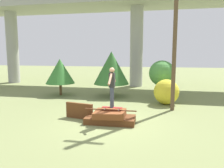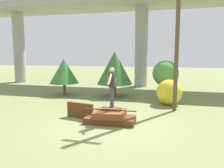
{
  "view_description": "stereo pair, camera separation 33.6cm",
  "coord_description": "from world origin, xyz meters",
  "px_view_note": "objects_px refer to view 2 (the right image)",
  "views": [
    {
      "loc": [
        1.84,
        -8.47,
        2.79
      ],
      "look_at": [
        0.07,
        0.0,
        1.6
      ],
      "focal_mm": 35.0,
      "sensor_mm": 36.0,
      "label": 1
    },
    {
      "loc": [
        2.16,
        -8.39,
        2.79
      ],
      "look_at": [
        0.07,
        0.0,
        1.6
      ],
      "focal_mm": 35.0,
      "sensor_mm": 36.0,
      "label": 2
    }
  ],
  "objects_px": {
    "skater": "(112,85)",
    "skateboard": "(112,108)",
    "tree_mid_back": "(115,68)",
    "bush_yellow_flowering": "(169,92)",
    "tree_behind_right": "(165,74)",
    "utility_pole": "(178,16)",
    "tree_behind_left": "(64,71)"
  },
  "relations": [
    {
      "from": "skateboard",
      "to": "skater",
      "type": "distance_m",
      "value": 0.95
    },
    {
      "from": "utility_pole",
      "to": "bush_yellow_flowering",
      "type": "height_order",
      "value": "utility_pole"
    },
    {
      "from": "skateboard",
      "to": "utility_pole",
      "type": "distance_m",
      "value": 5.37
    },
    {
      "from": "tree_mid_back",
      "to": "bush_yellow_flowering",
      "type": "bearing_deg",
      "value": -24.28
    },
    {
      "from": "skater",
      "to": "skateboard",
      "type": "bearing_deg",
      "value": 171.12
    },
    {
      "from": "tree_behind_left",
      "to": "tree_mid_back",
      "type": "height_order",
      "value": "tree_mid_back"
    },
    {
      "from": "skateboard",
      "to": "tree_mid_back",
      "type": "xyz_separation_m",
      "value": [
        -1.18,
        5.46,
        1.27
      ]
    },
    {
      "from": "tree_behind_left",
      "to": "tree_mid_back",
      "type": "xyz_separation_m",
      "value": [
        3.5,
        0.24,
        0.26
      ]
    },
    {
      "from": "tree_behind_left",
      "to": "tree_mid_back",
      "type": "distance_m",
      "value": 3.52
    },
    {
      "from": "utility_pole",
      "to": "tree_behind_right",
      "type": "relative_size",
      "value": 3.7
    },
    {
      "from": "skater",
      "to": "tree_mid_back",
      "type": "relative_size",
      "value": 0.54
    },
    {
      "from": "tree_mid_back",
      "to": "bush_yellow_flowering",
      "type": "distance_m",
      "value": 4.0
    },
    {
      "from": "tree_behind_right",
      "to": "bush_yellow_flowering",
      "type": "distance_m",
      "value": 2.03
    },
    {
      "from": "skater",
      "to": "utility_pole",
      "type": "relative_size",
      "value": 0.18
    },
    {
      "from": "tree_behind_right",
      "to": "tree_mid_back",
      "type": "bearing_deg",
      "value": -175.61
    },
    {
      "from": "skater",
      "to": "utility_pole",
      "type": "height_order",
      "value": "utility_pole"
    },
    {
      "from": "tree_behind_left",
      "to": "bush_yellow_flowering",
      "type": "bearing_deg",
      "value": -10.77
    },
    {
      "from": "utility_pole",
      "to": "tree_behind_left",
      "type": "height_order",
      "value": "utility_pole"
    },
    {
      "from": "tree_mid_back",
      "to": "skater",
      "type": "bearing_deg",
      "value": -77.77
    },
    {
      "from": "skater",
      "to": "tree_behind_right",
      "type": "relative_size",
      "value": 0.67
    },
    {
      "from": "skateboard",
      "to": "tree_behind_right",
      "type": "relative_size",
      "value": 0.35
    },
    {
      "from": "tree_behind_left",
      "to": "bush_yellow_flowering",
      "type": "height_order",
      "value": "tree_behind_left"
    },
    {
      "from": "skateboard",
      "to": "skater",
      "type": "xyz_separation_m",
      "value": [
        0.0,
        -0.0,
        0.95
      ]
    },
    {
      "from": "tree_mid_back",
      "to": "bush_yellow_flowering",
      "type": "height_order",
      "value": "tree_mid_back"
    },
    {
      "from": "skateboard",
      "to": "tree_mid_back",
      "type": "relative_size",
      "value": 0.28
    },
    {
      "from": "utility_pole",
      "to": "bush_yellow_flowering",
      "type": "bearing_deg",
      "value": 101.41
    },
    {
      "from": "utility_pole",
      "to": "tree_behind_left",
      "type": "xyz_separation_m",
      "value": [
        -7.23,
        2.61,
        -2.92
      ]
    },
    {
      "from": "tree_behind_left",
      "to": "tree_behind_right",
      "type": "distance_m",
      "value": 6.75
    },
    {
      "from": "tree_mid_back",
      "to": "tree_behind_left",
      "type": "bearing_deg",
      "value": -176.09
    },
    {
      "from": "utility_pole",
      "to": "skater",
      "type": "bearing_deg",
      "value": -134.24
    },
    {
      "from": "skateboard",
      "to": "skater",
      "type": "height_order",
      "value": "skater"
    },
    {
      "from": "skateboard",
      "to": "utility_pole",
      "type": "bearing_deg",
      "value": 45.76
    }
  ]
}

